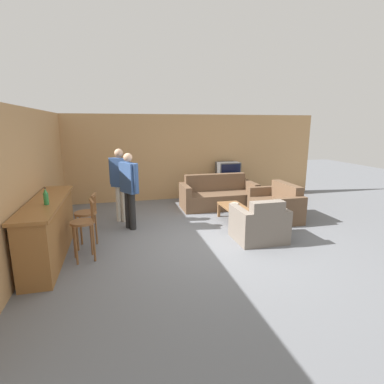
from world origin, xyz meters
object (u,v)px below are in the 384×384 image
object	(u,v)px
tv_unit	(227,188)
person_by_counter	(129,187)
coffee_table	(234,208)
bar_chair_mid	(87,217)
couch_far	(218,196)
loveseat_right	(276,206)
person_by_window	(120,181)
armchair_near	(260,225)
bottle	(46,197)
tv	(228,170)
book_on_table	(234,204)
bar_chair_near	(84,227)

from	to	relation	value
tv_unit	person_by_counter	distance (m)	3.85
coffee_table	tv_unit	size ratio (longest dim) A/B	0.90
bar_chair_mid	couch_far	bearing A→B (deg)	32.36
loveseat_right	person_by_counter	bearing A→B (deg)	178.73
person_by_window	couch_far	bearing A→B (deg)	13.84
coffee_table	person_by_counter	world-z (taller)	person_by_counter
couch_far	armchair_near	distance (m)	2.59
person_by_window	bottle	bearing A→B (deg)	-119.83
tv	book_on_table	bearing A→B (deg)	-106.23
armchair_near	person_by_window	world-z (taller)	person_by_window
tv	bar_chair_mid	bearing A→B (deg)	-142.56
person_by_window	loveseat_right	bearing A→B (deg)	-9.85
couch_far	bottle	world-z (taller)	bottle
bar_chair_near	tv	world-z (taller)	tv
tv_unit	bottle	size ratio (longest dim) A/B	3.67
couch_far	coffee_table	bearing A→B (deg)	-92.30
loveseat_right	person_by_window	xyz separation A→B (m)	(-3.77, 0.65, 0.69)
couch_far	bottle	distance (m)	4.80
tv_unit	book_on_table	size ratio (longest dim) A/B	4.25
tv_unit	bar_chair_near	bearing A→B (deg)	-137.83
bar_chair_near	loveseat_right	world-z (taller)	bar_chair_near
bar_chair_mid	bar_chair_near	bearing A→B (deg)	-90.02
bottle	book_on_table	distance (m)	4.25
person_by_window	person_by_counter	size ratio (longest dim) A/B	1.03
person_by_counter	bar_chair_mid	bearing A→B (deg)	-133.73
person_by_counter	coffee_table	bearing A→B (deg)	-1.75
coffee_table	bottle	bearing A→B (deg)	-159.61
bar_chair_near	person_by_window	distance (m)	2.15
bar_chair_near	armchair_near	distance (m)	3.34
bar_chair_near	book_on_table	bearing A→B (deg)	24.02
bar_chair_mid	loveseat_right	size ratio (longest dim) A/B	0.72
tv_unit	tv	size ratio (longest dim) A/B	1.52
bar_chair_mid	bottle	size ratio (longest dim) A/B	3.71
tv	bottle	xyz separation A→B (m)	(-4.49, -3.65, 0.26)
couch_far	tv_unit	world-z (taller)	couch_far
tv	book_on_table	xyz separation A→B (m)	(-0.61, -2.09, -0.51)
couch_far	person_by_counter	world-z (taller)	person_by_counter
bar_chair_near	coffee_table	world-z (taller)	bar_chair_near
couch_far	person_by_counter	size ratio (longest dim) A/B	1.23
bar_chair_mid	armchair_near	world-z (taller)	bar_chair_mid
couch_far	armchair_near	size ratio (longest dim) A/B	2.15
person_by_window	bar_chair_near	bearing A→B (deg)	-108.17
bottle	couch_far	bearing A→B (deg)	35.21
loveseat_right	armchair_near	bearing A→B (deg)	-130.66
bar_chair_near	tv_unit	size ratio (longest dim) A/B	1.01
armchair_near	tv	world-z (taller)	tv
couch_far	loveseat_right	distance (m)	1.71
coffee_table	bottle	world-z (taller)	bottle
couch_far	person_by_counter	bearing A→B (deg)	-153.67
bar_chair_mid	tv	size ratio (longest dim) A/B	1.54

